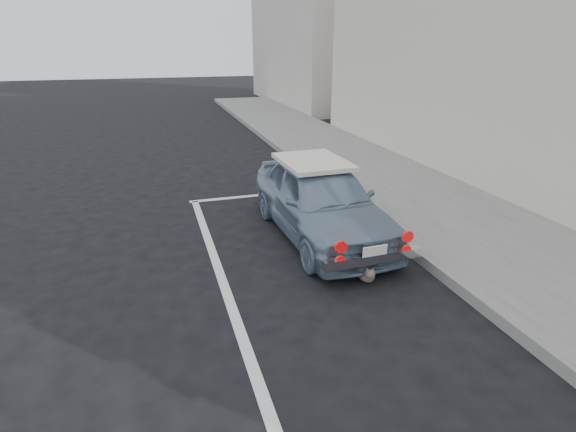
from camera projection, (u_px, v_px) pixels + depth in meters
name	position (u px, v px, depth m)	size (l,w,h in m)	color
sidewalk	(553.00, 275.00, 5.81)	(2.80, 40.00, 0.15)	slate
building_far	(311.00, 17.00, 21.27)	(3.50, 10.00, 8.00)	beige
pline_front	(265.00, 195.00, 9.09)	(3.00, 0.12, 0.01)	silver
pline_side	(226.00, 290.00, 5.59)	(0.12, 7.00, 0.01)	silver
retro_coupe	(321.00, 199.00, 7.00)	(1.50, 3.53, 1.19)	#758DA5
cat	(367.00, 273.00, 5.78)	(0.29, 0.49, 0.27)	brown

